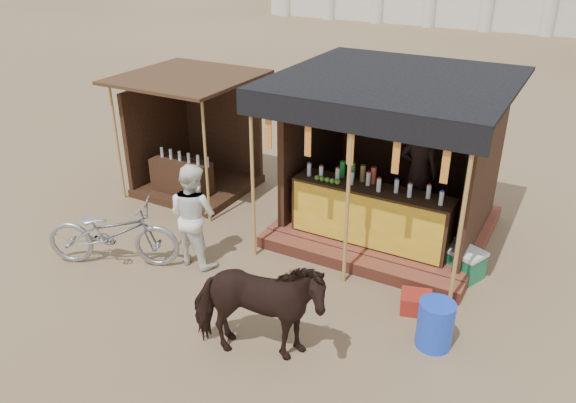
{
  "coord_description": "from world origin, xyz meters",
  "views": [
    {
      "loc": [
        3.74,
        -5.14,
        4.86
      ],
      "look_at": [
        0.0,
        1.6,
        1.1
      ],
      "focal_mm": 35.0,
      "sensor_mm": 36.0,
      "label": 1
    }
  ],
  "objects": [
    {
      "name": "ground",
      "position": [
        0.0,
        0.0,
        0.0
      ],
      "size": [
        120.0,
        120.0,
        0.0
      ],
      "primitive_type": "plane",
      "color": "#846B4C",
      "rests_on": "ground"
    },
    {
      "name": "main_stall",
      "position": [
        1.03,
        3.36,
        1.03
      ],
      "size": [
        3.6,
        3.61,
        2.78
      ],
      "color": "brown",
      "rests_on": "ground"
    },
    {
      "name": "secondary_stall",
      "position": [
        -3.17,
        3.24,
        0.85
      ],
      "size": [
        2.4,
        2.4,
        2.38
      ],
      "color": "#382314",
      "rests_on": "ground"
    },
    {
      "name": "cow",
      "position": [
        0.74,
        -0.51,
        0.73
      ],
      "size": [
        1.88,
        1.31,
        1.45
      ],
      "primitive_type": "imported",
      "rotation": [
        0.0,
        0.0,
        1.91
      ],
      "color": "black",
      "rests_on": "ground"
    },
    {
      "name": "motorbike",
      "position": [
        -2.41,
        0.26,
        0.55
      ],
      "size": [
        2.22,
        1.55,
        1.11
      ],
      "primitive_type": "imported",
      "rotation": [
        0.0,
        0.0,
        2.0
      ],
      "color": "#93939B",
      "rests_on": "ground"
    },
    {
      "name": "bystander",
      "position": [
        -1.32,
        0.92,
        0.85
      ],
      "size": [
        0.87,
        0.7,
        1.69
      ],
      "primitive_type": "imported",
      "rotation": [
        0.0,
        0.0,
        3.06
      ],
      "color": "white",
      "rests_on": "ground"
    },
    {
      "name": "blue_barrel",
      "position": [
        2.6,
        0.77,
        0.32
      ],
      "size": [
        0.57,
        0.57,
        0.65
      ],
      "primitive_type": "cylinder",
      "rotation": [
        0.0,
        0.0,
        -0.28
      ],
      "color": "blue",
      "rests_on": "ground"
    },
    {
      "name": "red_crate",
      "position": [
        2.18,
        1.38,
        0.13
      ],
      "size": [
        0.51,
        0.49,
        0.27
      ],
      "primitive_type": "cube",
      "rotation": [
        0.0,
        0.0,
        0.29
      ],
      "color": "maroon",
      "rests_on": "ground"
    },
    {
      "name": "cooler",
      "position": [
        2.51,
        2.6,
        0.23
      ],
      "size": [
        0.76,
        0.65,
        0.46
      ],
      "color": "#197046",
      "rests_on": "ground"
    }
  ]
}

